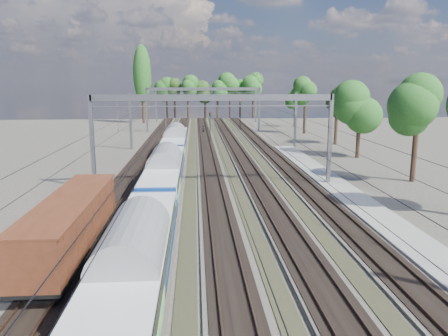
{
  "coord_description": "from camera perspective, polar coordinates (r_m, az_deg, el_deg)",
  "views": [
    {
      "loc": [
        -1.7,
        -11.87,
        10.2
      ],
      "look_at": [
        0.75,
        25.3,
        2.8
      ],
      "focal_mm": 35.0,
      "sensor_mm": 36.0,
      "label": 1
    }
  ],
  "objects": [
    {
      "name": "platform",
      "position": [
        36.11,
        18.78,
        -5.54
      ],
      "size": [
        3.0,
        70.0,
        0.3
      ],
      "primitive_type": "cube",
      "color": "gray",
      "rests_on": "ground"
    },
    {
      "name": "track_bed",
      "position": [
        57.78,
        -2.03,
        1.16
      ],
      "size": [
        21.0,
        130.0,
        0.34
      ],
      "color": "#47423A",
      "rests_on": "ground"
    },
    {
      "name": "poplar",
      "position": [
        110.62,
        -10.65,
        11.93
      ],
      "size": [
        4.4,
        4.4,
        19.04
      ],
      "color": "black",
      "rests_on": "ground"
    },
    {
      "name": "signal_near",
      "position": [
        73.37,
        -1.83,
        5.81
      ],
      "size": [
        0.34,
        0.31,
        5.16
      ],
      "rotation": [
        0.0,
        0.0,
        -0.12
      ],
      "color": "black",
      "rests_on": "ground"
    },
    {
      "name": "freight_boxcar",
      "position": [
        27.1,
        -19.35,
        -6.8
      ],
      "size": [
        2.77,
        13.37,
        3.45
      ],
      "color": "black",
      "rests_on": "ground"
    },
    {
      "name": "catenary",
      "position": [
        64.7,
        -1.98,
        7.87
      ],
      "size": [
        25.65,
        130.0,
        9.0
      ],
      "color": "slate",
      "rests_on": "ground"
    },
    {
      "name": "signal_far",
      "position": [
        93.35,
        2.13,
        7.4
      ],
      "size": [
        0.42,
        0.38,
        6.26
      ],
      "rotation": [
        0.0,
        0.0,
        -0.17
      ],
      "color": "black",
      "rests_on": "ground"
    },
    {
      "name": "tree_belt",
      "position": [
        105.1,
        0.96,
        10.08
      ],
      "size": [
        40.01,
        101.0,
        12.32
      ],
      "color": "black",
      "rests_on": "ground"
    },
    {
      "name": "worker",
      "position": [
        87.9,
        -2.68,
        5.07
      ],
      "size": [
        0.52,
        0.65,
        1.55
      ],
      "primitive_type": "imported",
      "rotation": [
        0.0,
        0.0,
        1.28
      ],
      "color": "black",
      "rests_on": "ground"
    },
    {
      "name": "emu_train",
      "position": [
        39.56,
        -7.75,
        -0.05
      ],
      "size": [
        2.93,
        62.09,
        4.29
      ],
      "color": "black",
      "rests_on": "ground"
    }
  ]
}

